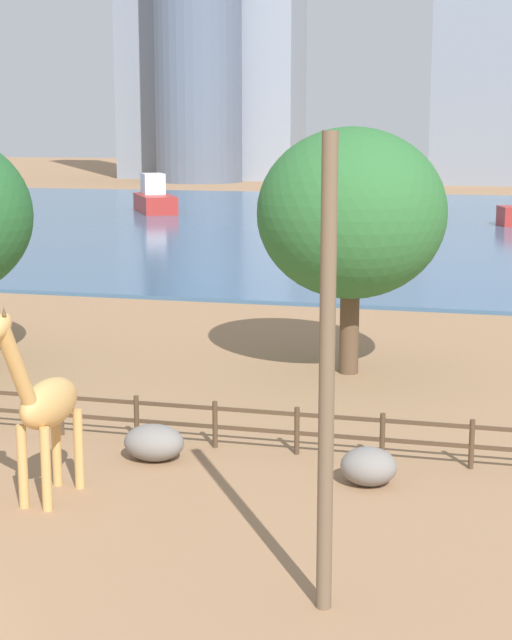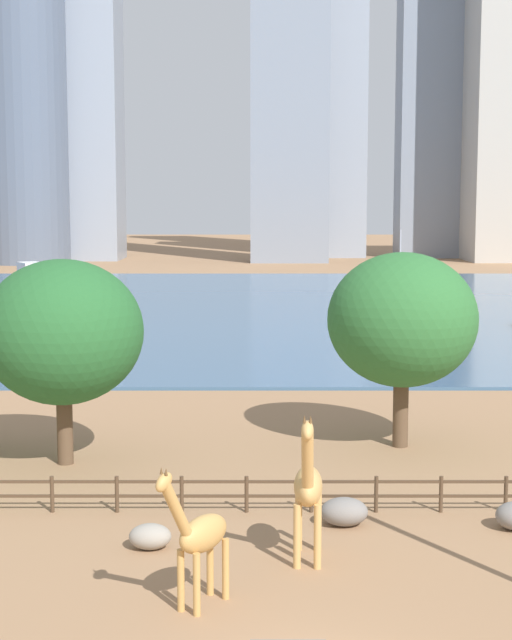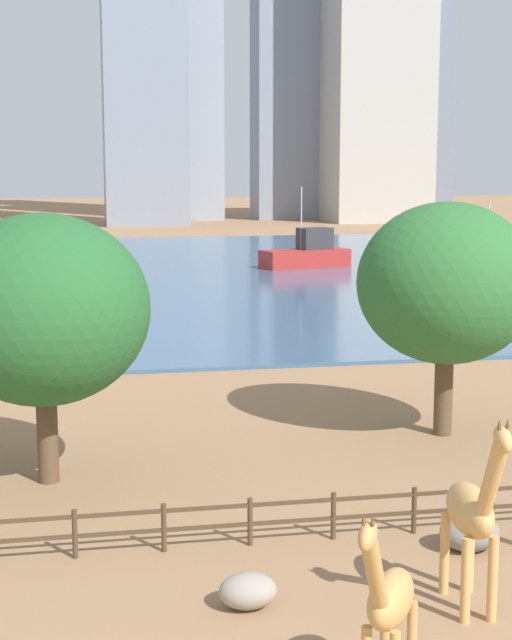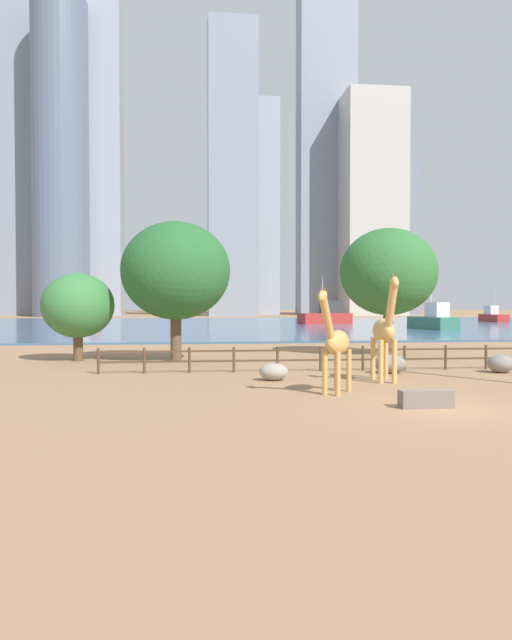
{
  "view_description": "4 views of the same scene",
  "coord_description": "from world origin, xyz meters",
  "px_view_note": "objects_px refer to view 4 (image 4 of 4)",
  "views": [
    {
      "loc": [
        10.45,
        -12.54,
        8.52
      ],
      "look_at": [
        3.57,
        14.11,
        3.19
      ],
      "focal_mm": 55.0,
      "sensor_mm": 36.0,
      "label": 1
    },
    {
      "loc": [
        -1.26,
        -21.39,
        10.98
      ],
      "look_at": [
        -1.45,
        32.6,
        4.27
      ],
      "focal_mm": 55.0,
      "sensor_mm": 36.0,
      "label": 2
    },
    {
      "loc": [
        -8.4,
        -12.3,
        10.01
      ],
      "look_at": [
        -1.87,
        21.6,
        4.49
      ],
      "focal_mm": 55.0,
      "sensor_mm": 36.0,
      "label": 3
    },
    {
      "loc": [
        -8.7,
        -19.97,
        3.59
      ],
      "look_at": [
        -2.74,
        31.62,
        2.15
      ],
      "focal_mm": 35.0,
      "sensor_mm": 36.0,
      "label": 4
    }
  ],
  "objects_px": {
    "giraffe_tall": "(336,343)",
    "boat_barge": "(493,316)",
    "boat_ferry": "(433,320)",
    "boat_sailboat": "(326,316)",
    "giraffe_companion": "(385,331)",
    "boulder_near_fence": "(274,372)",
    "tree_left_large": "(176,271)",
    "tree_center_broad": "(389,272)",
    "feeding_trough": "(426,399)",
    "boat_tug": "(82,315)",
    "boulder_by_pole": "(390,364)",
    "boulder_small": "(501,364)",
    "tree_right_tall": "(78,306)"
  },
  "relations": [
    {
      "from": "boulder_small",
      "to": "boat_ferry",
      "type": "distance_m",
      "value": 49.36
    },
    {
      "from": "tree_center_broad",
      "to": "tree_right_tall",
      "type": "height_order",
      "value": "tree_center_broad"
    },
    {
      "from": "boulder_near_fence",
      "to": "tree_right_tall",
      "type": "height_order",
      "value": "tree_right_tall"
    },
    {
      "from": "boat_ferry",
      "to": "feeding_trough",
      "type": "bearing_deg",
      "value": 146.92
    },
    {
      "from": "boulder_near_fence",
      "to": "boat_sailboat",
      "type": "height_order",
      "value": "boat_sailboat"
    },
    {
      "from": "giraffe_companion",
      "to": "boulder_near_fence",
      "type": "relative_size",
      "value": 3.66
    },
    {
      "from": "boat_tug",
      "to": "tree_center_broad",
      "type": "bearing_deg",
      "value": -3.6
    },
    {
      "from": "boulder_small",
      "to": "tree_right_tall",
      "type": "relative_size",
      "value": 0.26
    },
    {
      "from": "giraffe_companion",
      "to": "tree_center_broad",
      "type": "bearing_deg",
      "value": 164.89
    },
    {
      "from": "tree_left_large",
      "to": "boat_ferry",
      "type": "distance_m",
      "value": 50.55
    },
    {
      "from": "boulder_near_fence",
      "to": "boat_sailboat",
      "type": "xyz_separation_m",
      "value": [
        18.68,
        70.11,
        1.07
      ]
    },
    {
      "from": "boat_ferry",
      "to": "boat_sailboat",
      "type": "bearing_deg",
      "value": 12.59
    },
    {
      "from": "giraffe_tall",
      "to": "boat_barge",
      "type": "height_order",
      "value": "boat_barge"
    },
    {
      "from": "boulder_by_pole",
      "to": "giraffe_companion",
      "type": "bearing_deg",
      "value": -113.07
    },
    {
      "from": "tree_left_large",
      "to": "giraffe_companion",
      "type": "bearing_deg",
      "value": -49.35
    },
    {
      "from": "giraffe_companion",
      "to": "boat_tug",
      "type": "height_order",
      "value": "giraffe_companion"
    },
    {
      "from": "boat_ferry",
      "to": "boat_barge",
      "type": "height_order",
      "value": "boat_ferry"
    },
    {
      "from": "boulder_near_fence",
      "to": "tree_left_large",
      "type": "height_order",
      "value": "tree_left_large"
    },
    {
      "from": "giraffe_companion",
      "to": "boat_tug",
      "type": "relative_size",
      "value": 0.52
    },
    {
      "from": "boulder_by_pole",
      "to": "boat_ferry",
      "type": "height_order",
      "value": "boat_ferry"
    },
    {
      "from": "giraffe_tall",
      "to": "boat_tug",
      "type": "bearing_deg",
      "value": -130.82
    },
    {
      "from": "boulder_by_pole",
      "to": "boulder_small",
      "type": "xyz_separation_m",
      "value": [
        5.71,
        -0.41,
        -0.01
      ]
    },
    {
      "from": "boat_ferry",
      "to": "boat_tug",
      "type": "xyz_separation_m",
      "value": [
        -48.41,
        26.68,
        0.16
      ]
    },
    {
      "from": "boat_ferry",
      "to": "tree_center_broad",
      "type": "bearing_deg",
      "value": 142.88
    },
    {
      "from": "boat_sailboat",
      "to": "tree_center_broad",
      "type": "bearing_deg",
      "value": 65.83
    },
    {
      "from": "feeding_trough",
      "to": "tree_center_broad",
      "type": "bearing_deg",
      "value": 74.78
    },
    {
      "from": "boulder_near_fence",
      "to": "tree_left_large",
      "type": "distance_m",
      "value": 12.15
    },
    {
      "from": "giraffe_tall",
      "to": "boulder_near_fence",
      "type": "relative_size",
      "value": 3.15
    },
    {
      "from": "feeding_trough",
      "to": "boat_tug",
      "type": "distance_m",
      "value": 86.83
    },
    {
      "from": "giraffe_companion",
      "to": "boulder_near_fence",
      "type": "xyz_separation_m",
      "value": [
        -4.91,
        1.07,
        -1.92
      ]
    },
    {
      "from": "tree_right_tall",
      "to": "tree_left_large",
      "type": "bearing_deg",
      "value": -8.97
    },
    {
      "from": "boulder_by_pole",
      "to": "tree_left_large",
      "type": "bearing_deg",
      "value": 144.53
    },
    {
      "from": "boulder_small",
      "to": "boat_tug",
      "type": "bearing_deg",
      "value": 113.97
    },
    {
      "from": "boat_sailboat",
      "to": "boat_barge",
      "type": "distance_m",
      "value": 33.38
    },
    {
      "from": "giraffe_tall",
      "to": "tree_right_tall",
      "type": "xyz_separation_m",
      "value": [
        -12.41,
        15.39,
        1.39
      ]
    },
    {
      "from": "giraffe_tall",
      "to": "tree_center_broad",
      "type": "distance_m",
      "value": 19.38
    },
    {
      "from": "tree_right_tall",
      "to": "giraffe_tall",
      "type": "bearing_deg",
      "value": -51.1
    },
    {
      "from": "boulder_by_pole",
      "to": "boat_barge",
      "type": "xyz_separation_m",
      "value": [
        44.8,
        75.75,
        0.7
      ]
    },
    {
      "from": "tree_left_large",
      "to": "boulder_by_pole",
      "type": "bearing_deg",
      "value": -35.47
    },
    {
      "from": "giraffe_tall",
      "to": "giraffe_companion",
      "type": "bearing_deg",
      "value": 170.88
    },
    {
      "from": "boulder_near_fence",
      "to": "boat_barge",
      "type": "bearing_deg",
      "value": 56.75
    },
    {
      "from": "tree_left_large",
      "to": "boat_barge",
      "type": "height_order",
      "value": "tree_left_large"
    },
    {
      "from": "giraffe_tall",
      "to": "feeding_trough",
      "type": "bearing_deg",
      "value": 66.36
    },
    {
      "from": "boulder_by_pole",
      "to": "boat_ferry",
      "type": "bearing_deg",
      "value": 65.15
    },
    {
      "from": "giraffe_tall",
      "to": "boulder_near_fence",
      "type": "bearing_deg",
      "value": -124.23
    },
    {
      "from": "boulder_near_fence",
      "to": "boulder_by_pole",
      "type": "height_order",
      "value": "boulder_by_pole"
    },
    {
      "from": "boat_ferry",
      "to": "boulder_near_fence",
      "type": "bearing_deg",
      "value": 139.89
    },
    {
      "from": "tree_center_broad",
      "to": "boat_tug",
      "type": "height_order",
      "value": "tree_center_broad"
    },
    {
      "from": "giraffe_companion",
      "to": "boat_barge",
      "type": "xyz_separation_m",
      "value": [
        46.2,
        79.05,
        -1.14
      ]
    },
    {
      "from": "giraffe_companion",
      "to": "tree_right_tall",
      "type": "xyz_separation_m",
      "value": [
        -15.5,
        12.02,
        1.08
      ]
    }
  ]
}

